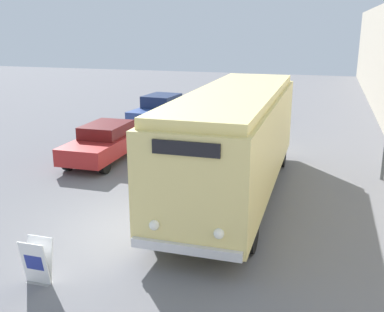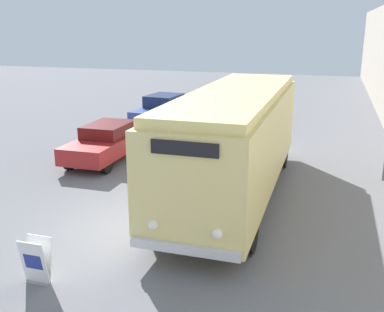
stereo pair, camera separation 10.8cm
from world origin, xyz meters
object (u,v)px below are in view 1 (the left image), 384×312
Objects in this scene: vintage_bus at (235,137)px; sign_board at (37,262)px; parked_car_near at (106,141)px; parked_car_mid at (161,110)px.

vintage_bus is 6.66m from sign_board.
parked_car_near is (-2.72, 8.27, 0.26)m from sign_board.
sign_board is at bearing -73.16° from parked_car_mid.
sign_board is at bearing -72.22° from parked_car_near.
parked_car_mid is at bearing 101.17° from sign_board.
sign_board is (-2.76, -5.91, -1.36)m from vintage_bus.
sign_board is 8.71m from parked_car_near.
sign_board is 0.22× the size of parked_car_mid.
parked_car_near reaches higher than sign_board.
vintage_bus is at bearing -23.73° from parked_car_near.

